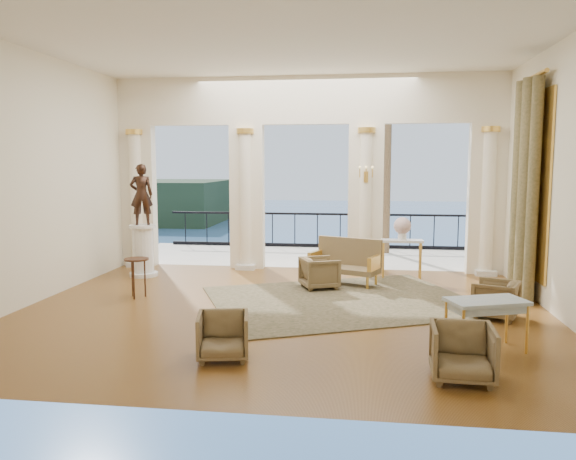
# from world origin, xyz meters

# --- Properties ---
(floor) EXTENTS (9.00, 9.00, 0.00)m
(floor) POSITION_xyz_m (0.00, 0.00, 0.00)
(floor) COLOR #54300E
(floor) RESTS_ON ground
(room_walls) EXTENTS (9.00, 9.00, 9.00)m
(room_walls) POSITION_xyz_m (0.00, -1.12, 2.88)
(room_walls) COLOR white
(room_walls) RESTS_ON ground
(arcade) EXTENTS (9.00, 0.56, 4.50)m
(arcade) POSITION_xyz_m (-0.00, 3.82, 2.58)
(arcade) COLOR white
(arcade) RESTS_ON ground
(terrace) EXTENTS (10.00, 3.60, 0.10)m
(terrace) POSITION_xyz_m (0.00, 5.80, -0.05)
(terrace) COLOR #BCB19F
(terrace) RESTS_ON ground
(balustrade) EXTENTS (9.00, 0.06, 1.03)m
(balustrade) POSITION_xyz_m (0.00, 7.40, 0.41)
(balustrade) COLOR black
(balustrade) RESTS_ON terrace
(palm_tree) EXTENTS (2.00, 2.00, 4.50)m
(palm_tree) POSITION_xyz_m (2.00, 6.60, 4.09)
(palm_tree) COLOR #4C3823
(palm_tree) RESTS_ON terrace
(headland) EXTENTS (22.00, 18.00, 6.00)m
(headland) POSITION_xyz_m (-30.00, 70.00, -3.00)
(headland) COLOR black
(headland) RESTS_ON sea
(sea) EXTENTS (160.00, 160.00, 0.00)m
(sea) POSITION_xyz_m (0.00, 60.00, -6.00)
(sea) COLOR #27598F
(sea) RESTS_ON ground
(curtain) EXTENTS (0.33, 1.40, 4.09)m
(curtain) POSITION_xyz_m (4.28, 1.50, 2.02)
(curtain) COLOR brown
(curtain) RESTS_ON ground
(window_frame) EXTENTS (0.04, 1.60, 3.40)m
(window_frame) POSITION_xyz_m (4.47, 1.50, 2.10)
(window_frame) COLOR #E8B34C
(window_frame) RESTS_ON room_walls
(wall_sconce) EXTENTS (0.30, 0.11, 0.33)m
(wall_sconce) POSITION_xyz_m (1.40, 3.51, 2.23)
(wall_sconce) COLOR #E8B34C
(wall_sconce) RESTS_ON arcade
(rug) EXTENTS (5.67, 5.15, 0.02)m
(rug) POSITION_xyz_m (1.00, 0.80, 0.01)
(rug) COLOR #292D16
(rug) RESTS_ON ground
(armchair_a) EXTENTS (0.75, 0.72, 0.66)m
(armchair_a) POSITION_xyz_m (-0.42, -2.46, 0.33)
(armchair_a) COLOR #443720
(armchair_a) RESTS_ON ground
(armchair_b) EXTENTS (0.73, 0.69, 0.72)m
(armchair_b) POSITION_xyz_m (2.51, -2.80, 0.36)
(armchair_b) COLOR #443720
(armchair_b) RESTS_ON ground
(armchair_c) EXTENTS (0.83, 0.85, 0.68)m
(armchair_c) POSITION_xyz_m (3.50, 0.01, 0.34)
(armchair_c) COLOR #443720
(armchair_c) RESTS_ON ground
(armchair_d) EXTENTS (0.85, 0.88, 0.70)m
(armchair_d) POSITION_xyz_m (0.50, 1.79, 0.35)
(armchair_d) COLOR #443720
(armchair_d) RESTS_ON ground
(settee) EXTENTS (1.56, 1.11, 0.95)m
(settee) POSITION_xyz_m (1.01, 2.34, 0.47)
(settee) COLOR #443720
(settee) RESTS_ON ground
(game_table) EXTENTS (1.15, 0.86, 0.70)m
(game_table) POSITION_xyz_m (3.00, -1.67, 0.63)
(game_table) COLOR #99B4C5
(game_table) RESTS_ON ground
(pedestal) EXTENTS (0.63, 0.63, 1.15)m
(pedestal) POSITION_xyz_m (-3.50, 2.53, 0.55)
(pedestal) COLOR silver
(pedestal) RESTS_ON ground
(statue) EXTENTS (0.57, 0.47, 1.34)m
(statue) POSITION_xyz_m (-3.50, 2.53, 1.82)
(statue) COLOR black
(statue) RESTS_ON pedestal
(console_table) EXTENTS (0.90, 0.37, 0.85)m
(console_table) POSITION_xyz_m (2.20, 3.05, 0.71)
(console_table) COLOR silver
(console_table) RESTS_ON ground
(urn) EXTENTS (0.37, 0.37, 0.49)m
(urn) POSITION_xyz_m (2.20, 3.05, 1.13)
(urn) COLOR white
(urn) RESTS_ON console_table
(side_table) EXTENTS (0.46, 0.46, 0.74)m
(side_table) POSITION_xyz_m (-2.84, 0.58, 0.64)
(side_table) COLOR black
(side_table) RESTS_ON ground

